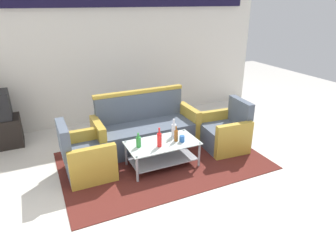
{
  "coord_description": "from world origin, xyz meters",
  "views": [
    {
      "loc": [
        -1.75,
        -3.0,
        2.42
      ],
      "look_at": [
        0.01,
        0.73,
        0.65
      ],
      "focal_mm": 31.44,
      "sensor_mm": 36.0,
      "label": 1
    }
  ],
  "objects": [
    {
      "name": "ground_plane",
      "position": [
        0.0,
        0.0,
        0.0
      ],
      "size": [
        14.0,
        14.0,
        0.0
      ],
      "primitive_type": "plane",
      "color": "beige"
    },
    {
      "name": "wall_back",
      "position": [
        0.0,
        3.05,
        1.48
      ],
      "size": [
        6.52,
        0.19,
        2.8
      ],
      "color": "silver",
      "rests_on": "ground"
    },
    {
      "name": "rug",
      "position": [
        -0.04,
        0.83,
        0.01
      ],
      "size": [
        3.19,
        2.04,
        0.01
      ],
      "primitive_type": "cube",
      "color": "#511E19",
      "rests_on": "ground"
    },
    {
      "name": "couch",
      "position": [
        -0.09,
        1.45,
        0.32
      ],
      "size": [
        1.8,
        0.74,
        0.96
      ],
      "rotation": [
        0.0,
        0.0,
        3.14
      ],
      "color": "#4C5666",
      "rests_on": "rug"
    },
    {
      "name": "armchair_left",
      "position": [
        -1.22,
        0.95,
        0.29
      ],
      "size": [
        0.7,
        0.76,
        0.85
      ],
      "rotation": [
        0.0,
        0.0,
        -1.57
      ],
      "color": "#4C5666",
      "rests_on": "rug"
    },
    {
      "name": "armchair_right",
      "position": [
        1.14,
        0.8,
        0.29
      ],
      "size": [
        0.75,
        0.81,
        0.85
      ],
      "rotation": [
        0.0,
        0.0,
        1.5
      ],
      "color": "#4C5666",
      "rests_on": "rug"
    },
    {
      "name": "coffee_table",
      "position": [
        -0.11,
        0.69,
        0.27
      ],
      "size": [
        1.1,
        0.6,
        0.4
      ],
      "color": "silver",
      "rests_on": "rug"
    },
    {
      "name": "bottle_brown",
      "position": [
        0.11,
        0.65,
        0.5
      ],
      "size": [
        0.06,
        0.06,
        0.25
      ],
      "color": "brown",
      "rests_on": "coffee_table"
    },
    {
      "name": "bottle_clear",
      "position": [
        0.15,
        0.81,
        0.52
      ],
      "size": [
        0.08,
        0.08,
        0.3
      ],
      "color": "silver",
      "rests_on": "coffee_table"
    },
    {
      "name": "bottle_red",
      "position": [
        -0.2,
        0.59,
        0.52
      ],
      "size": [
        0.07,
        0.07,
        0.3
      ],
      "color": "red",
      "rests_on": "coffee_table"
    },
    {
      "name": "bottle_green",
      "position": [
        -0.48,
        0.71,
        0.49
      ],
      "size": [
        0.07,
        0.07,
        0.22
      ],
      "color": "#2D8C38",
      "rests_on": "coffee_table"
    },
    {
      "name": "cup",
      "position": [
        0.18,
        0.59,
        0.46
      ],
      "size": [
        0.08,
        0.08,
        0.1
      ],
      "primitive_type": "cylinder",
      "color": "#2659A5",
      "rests_on": "coffee_table"
    }
  ]
}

